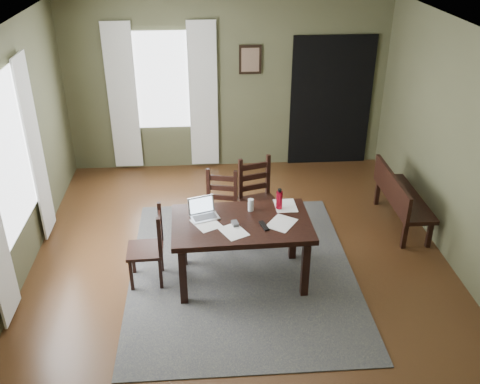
{
  "coord_description": "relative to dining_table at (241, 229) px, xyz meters",
  "views": [
    {
      "loc": [
        -0.39,
        -5.1,
        3.79
      ],
      "look_at": [
        0.0,
        0.3,
        0.9
      ],
      "focal_mm": 40.0,
      "sensor_mm": 36.0,
      "label": 1
    }
  ],
  "objects": [
    {
      "name": "dining_table",
      "position": [
        0.0,
        0.0,
        0.0
      ],
      "size": [
        1.54,
        0.95,
        0.76
      ],
      "rotation": [
        0.0,
        0.0,
        0.03
      ],
      "color": "black",
      "rests_on": "rug"
    },
    {
      "name": "rug",
      "position": [
        0.02,
        0.14,
        -0.67
      ],
      "size": [
        2.6,
        3.2,
        0.01
      ],
      "color": "#404040",
      "rests_on": "ground"
    },
    {
      "name": "ground",
      "position": [
        0.02,
        0.14,
        -0.68
      ],
      "size": [
        5.0,
        6.0,
        0.01
      ],
      "color": "#492C16"
    },
    {
      "name": "drinking_glass",
      "position": [
        0.12,
        0.23,
        0.17
      ],
      "size": [
        0.08,
        0.08,
        0.14
      ],
      "primitive_type": "cylinder",
      "rotation": [
        0.0,
        0.0,
        0.21
      ],
      "color": "silver",
      "rests_on": "dining_table"
    },
    {
      "name": "curtain_left_far",
      "position": [
        -2.42,
        1.16,
        0.52
      ],
      "size": [
        0.03,
        0.48,
        2.3
      ],
      "color": "silver",
      "rests_on": "ground"
    },
    {
      "name": "framed_picture",
      "position": [
        0.37,
        3.11,
        1.07
      ],
      "size": [
        0.34,
        0.03,
        0.44
      ],
      "color": "black",
      "rests_on": "ground"
    },
    {
      "name": "paper_e",
      "position": [
        -0.1,
        -0.2,
        0.1
      ],
      "size": [
        0.34,
        0.37,
        0.0
      ],
      "primitive_type": "cube",
      "rotation": [
        0.0,
        0.0,
        0.48
      ],
      "color": "white",
      "rests_on": "dining_table"
    },
    {
      "name": "curtain_back_right",
      "position": [
        -0.36,
        3.08,
        0.52
      ],
      "size": [
        0.44,
        0.03,
        2.3
      ],
      "color": "silver",
      "rests_on": "ground"
    },
    {
      "name": "chair_back_right",
      "position": [
        0.29,
        0.99,
        -0.18
      ],
      "size": [
        0.55,
        0.55,
        1.01
      ],
      "rotation": [
        0.0,
        0.0,
        0.29
      ],
      "color": "black",
      "rests_on": "rug"
    },
    {
      "name": "paper_d",
      "position": [
        0.53,
        0.31,
        0.1
      ],
      "size": [
        0.25,
        0.32,
        0.0
      ],
      "primitive_type": "cube",
      "rotation": [
        0.0,
        0.0,
        0.03
      ],
      "color": "white",
      "rests_on": "dining_table"
    },
    {
      "name": "computer_mouse",
      "position": [
        -0.07,
        -0.06,
        0.11
      ],
      "size": [
        0.08,
        0.12,
        0.04
      ],
      "primitive_type": "cube",
      "rotation": [
        0.0,
        0.0,
        0.22
      ],
      "color": "#3F3F42",
      "rests_on": "dining_table"
    },
    {
      "name": "curtain_back_left",
      "position": [
        -1.6,
        3.08,
        0.52
      ],
      "size": [
        0.44,
        0.03,
        2.3
      ],
      "color": "silver",
      "rests_on": "ground"
    },
    {
      "name": "paper_a",
      "position": [
        -0.38,
        -0.01,
        0.1
      ],
      "size": [
        0.37,
        0.4,
        0.0
      ],
      "primitive_type": "cube",
      "rotation": [
        0.0,
        0.0,
        0.5
      ],
      "color": "white",
      "rests_on": "dining_table"
    },
    {
      "name": "laptop",
      "position": [
        -0.41,
        0.16,
        0.15
      ],
      "size": [
        0.36,
        0.32,
        0.21
      ],
      "rotation": [
        0.0,
        0.0,
        0.32
      ],
      "color": "#B7B7BC",
      "rests_on": "dining_table"
    },
    {
      "name": "chair_end",
      "position": [
        -1.02,
        0.04,
        -0.23
      ],
      "size": [
        0.41,
        0.41,
        0.91
      ],
      "rotation": [
        0.0,
        0.0,
        -1.54
      ],
      "color": "black",
      "rests_on": "rug"
    },
    {
      "name": "water_bottle",
      "position": [
        0.45,
        0.26,
        0.21
      ],
      "size": [
        0.09,
        0.09,
        0.25
      ],
      "rotation": [
        0.0,
        0.0,
        0.2
      ],
      "color": "#B40D25",
      "rests_on": "dining_table"
    },
    {
      "name": "window_left",
      "position": [
        -2.45,
        0.34,
        0.77
      ],
      "size": [
        0.01,
        1.3,
        1.7
      ],
      "color": "white",
      "rests_on": "ground"
    },
    {
      "name": "paper_b",
      "position": [
        0.43,
        -0.07,
        0.1
      ],
      "size": [
        0.39,
        0.41,
        0.0
      ],
      "primitive_type": "cube",
      "rotation": [
        0.0,
        0.0,
        -0.61
      ],
      "color": "white",
      "rests_on": "dining_table"
    },
    {
      "name": "window_back",
      "position": [
        -0.98,
        3.11,
        0.77
      ],
      "size": [
        1.0,
        0.01,
        1.5
      ],
      "color": "white",
      "rests_on": "ground"
    },
    {
      "name": "doorway_back",
      "position": [
        1.67,
        3.11,
        0.37
      ],
      "size": [
        1.3,
        0.03,
        2.1
      ],
      "color": "black",
      "rests_on": "ground"
    },
    {
      "name": "room_shell",
      "position": [
        0.02,
        0.14,
        1.13
      ],
      "size": [
        5.02,
        6.02,
        2.71
      ],
      "color": "#4F5134",
      "rests_on": "ground"
    },
    {
      "name": "chair_back_left",
      "position": [
        -0.2,
        0.83,
        -0.22
      ],
      "size": [
        0.49,
        0.49,
        0.93
      ],
      "rotation": [
        0.0,
        0.0,
        -0.23
      ],
      "color": "black",
      "rests_on": "rug"
    },
    {
      "name": "bench",
      "position": [
        2.17,
        1.06,
        -0.23
      ],
      "size": [
        0.42,
        1.32,
        0.74
      ],
      "rotation": [
        0.0,
        0.0,
        1.57
      ],
      "color": "black",
      "rests_on": "ground"
    },
    {
      "name": "tv_remote",
      "position": [
        0.23,
        -0.12,
        0.1
      ],
      "size": [
        0.1,
        0.19,
        0.02
      ],
      "primitive_type": "cube",
      "rotation": [
        0.0,
        0.0,
        0.27
      ],
      "color": "black",
      "rests_on": "dining_table"
    }
  ]
}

